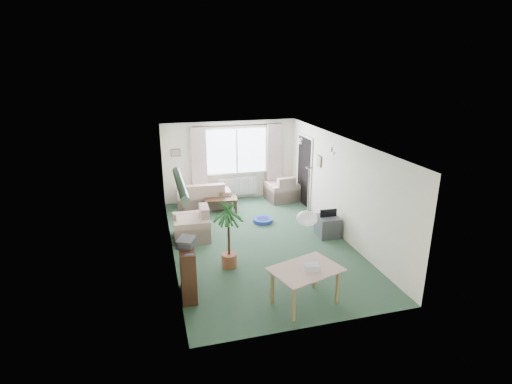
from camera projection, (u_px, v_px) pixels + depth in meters
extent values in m
plane|color=#2A4632|center=(259.00, 242.00, 9.40)|extent=(6.50, 6.50, 0.00)
cube|color=white|center=(237.00, 151.00, 11.94)|extent=(1.80, 0.03, 1.30)
cube|color=black|center=(237.00, 125.00, 11.62)|extent=(2.60, 0.03, 0.03)
cube|color=beige|center=(199.00, 161.00, 11.63)|extent=(0.45, 0.08, 2.00)
cube|color=beige|center=(274.00, 157.00, 12.21)|extent=(0.45, 0.08, 2.00)
cube|color=white|center=(237.00, 186.00, 12.24)|extent=(1.20, 0.10, 0.55)
cube|color=black|center=(305.00, 172.00, 11.60)|extent=(0.03, 0.95, 2.00)
sphere|color=white|center=(307.00, 218.00, 6.88)|extent=(0.36, 0.36, 0.36)
cylinder|color=#196626|center=(180.00, 184.00, 6.09)|extent=(1.60, 1.60, 0.12)
sphere|color=silver|center=(300.00, 139.00, 9.85)|extent=(0.20, 0.20, 0.20)
sphere|color=silver|center=(333.00, 148.00, 8.83)|extent=(0.20, 0.20, 0.20)
cube|color=brown|center=(176.00, 153.00, 11.47)|extent=(0.28, 0.03, 0.22)
cube|color=brown|center=(319.00, 161.00, 10.51)|extent=(0.03, 0.24, 0.30)
cube|color=beige|center=(204.00, 194.00, 11.57)|extent=(1.54, 0.87, 0.75)
cube|color=#BAA78D|center=(282.00, 188.00, 12.14)|extent=(0.96, 0.92, 0.78)
cube|color=beige|center=(191.00, 223.00, 9.51)|extent=(0.87, 0.91, 0.79)
cube|color=black|center=(221.00, 205.00, 11.23)|extent=(0.96, 0.61, 0.41)
cube|color=brown|center=(221.00, 195.00, 11.17)|extent=(0.12, 0.05, 0.16)
cube|color=black|center=(188.00, 271.00, 7.15)|extent=(0.30, 0.80, 0.97)
cube|color=#403F45|center=(186.00, 242.00, 7.01)|extent=(0.40, 0.43, 0.14)
cylinder|color=#1B4F26|center=(229.00, 232.00, 8.05)|extent=(0.87, 0.87, 1.55)
cube|color=tan|center=(305.00, 287.00, 6.93)|extent=(1.22, 0.99, 0.66)
cube|color=silver|center=(312.00, 267.00, 6.78)|extent=(0.28, 0.22, 0.12)
cube|color=#3E3E43|center=(328.00, 226.00, 9.68)|extent=(0.52, 0.57, 0.50)
cylinder|color=navy|center=(263.00, 220.00, 10.55)|extent=(0.53, 0.53, 0.10)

